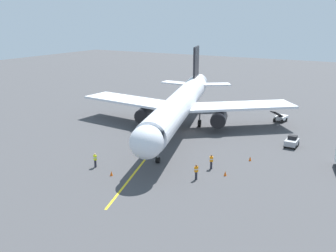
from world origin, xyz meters
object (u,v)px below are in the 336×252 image
(ground_crew_wing_walker, at_px, (211,161))
(belt_loader_portside, at_px, (281,117))
(tug_starboard_side, at_px, (292,142))
(airplane, at_px, (180,105))
(ground_crew_marshaller, at_px, (196,172))
(safety_cone_wing_port, at_px, (225,173))
(safety_cone_nose_left, at_px, (111,173))
(ground_crew_loader, at_px, (95,160))
(safety_cone_nose_right, at_px, (250,159))

(ground_crew_wing_walker, bearing_deg, belt_loader_portside, -93.99)
(belt_loader_portside, distance_m, tug_starboard_side, 12.93)
(airplane, bearing_deg, ground_crew_marshaller, 123.43)
(belt_loader_portside, bearing_deg, safety_cone_wing_port, 90.95)
(belt_loader_portside, distance_m, safety_cone_nose_left, 33.38)
(ground_crew_wing_walker, distance_m, tug_starboard_side, 13.86)
(safety_cone_wing_port, bearing_deg, ground_crew_marshaller, 46.83)
(ground_crew_wing_walker, bearing_deg, safety_cone_wing_port, 153.34)
(belt_loader_portside, xyz_separation_m, safety_cone_nose_left, (10.36, 31.73, -0.44))
(ground_crew_marshaller, height_order, belt_loader_portside, belt_loader_portside)
(airplane, xyz_separation_m, tug_starboard_side, (-16.50, -0.62, -3.30))
(belt_loader_portside, bearing_deg, ground_crew_loader, 66.29)
(ground_crew_wing_walker, xyz_separation_m, belt_loader_portside, (-1.71, -24.52, -0.17))
(belt_loader_portside, bearing_deg, ground_crew_marshaller, 86.13)
(safety_cone_nose_left, bearing_deg, belt_loader_portside, -108.07)
(safety_cone_nose_left, bearing_deg, tug_starboard_side, -127.13)
(ground_crew_loader, relative_size, tug_starboard_side, 0.74)
(airplane, xyz_separation_m, safety_cone_wing_port, (-12.44, 12.85, -3.73))
(safety_cone_nose_right, bearing_deg, ground_crew_wing_walker, 56.77)
(belt_loader_portside, bearing_deg, tug_starboard_side, 110.32)
(airplane, distance_m, safety_cone_nose_left, 19.42)
(ground_crew_wing_walker, bearing_deg, ground_crew_loader, 27.66)
(ground_crew_wing_walker, xyz_separation_m, safety_cone_wing_port, (-2.13, 1.07, -0.61))
(tug_starboard_side, xyz_separation_m, safety_cone_nose_right, (3.15, 7.73, -0.43))
(ground_crew_marshaller, bearing_deg, ground_crew_wing_walker, -93.03)
(tug_starboard_side, relative_size, safety_cone_wing_port, 4.23)
(ground_crew_wing_walker, xyz_separation_m, ground_crew_loader, (11.77, 6.17, 0.00))
(safety_cone_nose_left, bearing_deg, airplane, -85.02)
(ground_crew_loader, relative_size, safety_cone_nose_left, 3.11)
(airplane, bearing_deg, ground_crew_loader, 85.34)
(airplane, xyz_separation_m, ground_crew_marshaller, (-10.11, 15.32, -3.12))
(tug_starboard_side, bearing_deg, belt_loader_portside, -69.68)
(belt_loader_portside, bearing_deg, ground_crew_wing_walker, 86.01)
(ground_crew_wing_walker, height_order, safety_cone_wing_port, ground_crew_wing_walker)
(belt_loader_portside, relative_size, safety_cone_nose_right, 8.59)
(ground_crew_marshaller, height_order, safety_cone_wing_port, ground_crew_marshaller)
(tug_starboard_side, bearing_deg, ground_crew_wing_walker, 63.42)
(ground_crew_loader, height_order, belt_loader_portside, belt_loader_portside)
(belt_loader_portside, distance_m, safety_cone_wing_port, 25.60)
(safety_cone_nose_right, distance_m, safety_cone_wing_port, 5.80)
(airplane, bearing_deg, safety_cone_nose_left, 94.98)
(belt_loader_portside, relative_size, safety_cone_nose_left, 8.59)
(ground_crew_wing_walker, relative_size, ground_crew_loader, 1.00)
(ground_crew_wing_walker, height_order, tug_starboard_side, ground_crew_wing_walker)
(ground_crew_marshaller, bearing_deg, safety_cone_nose_right, -111.55)
(ground_crew_marshaller, distance_m, safety_cone_nose_right, 8.84)
(tug_starboard_side, bearing_deg, ground_crew_marshaller, 68.16)
(tug_starboard_side, height_order, safety_cone_nose_left, tug_starboard_side)
(ground_crew_wing_walker, relative_size, tug_starboard_side, 0.74)
(airplane, height_order, ground_crew_loader, airplane)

